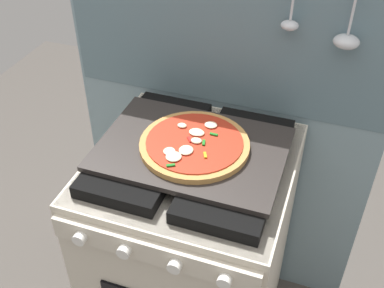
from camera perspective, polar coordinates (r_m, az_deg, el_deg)
kitchen_backsplash at (r=1.71m, az=3.79°, el=2.90°), size 1.10×0.09×1.55m
stove at (r=1.70m, az=-0.02°, el=-12.67°), size 0.60×0.64×0.90m
baking_tray at (r=1.38m, az=-0.00°, el=-0.59°), size 0.54×0.38×0.02m
pizza_left at (r=1.36m, az=0.25°, el=-0.07°), size 0.32×0.32×0.03m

